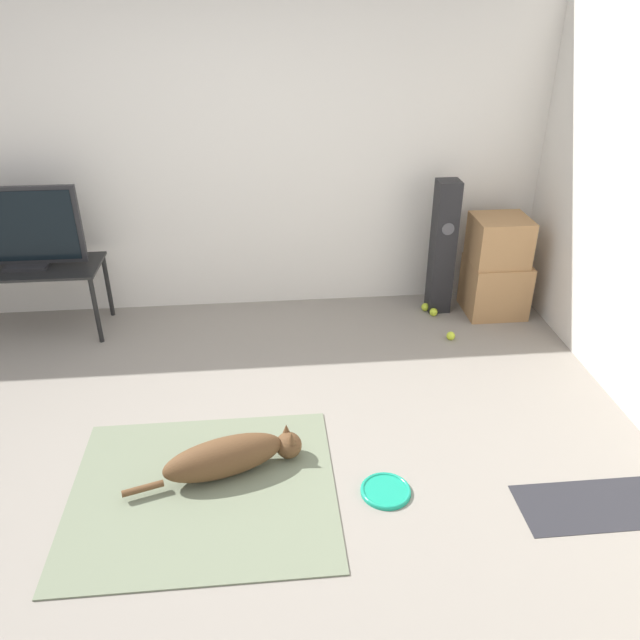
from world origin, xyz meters
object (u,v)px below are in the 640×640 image
(frisbee, at_px, (386,491))
(tennis_ball_by_boxes, at_px, (434,312))
(cardboard_box_upper, at_px, (499,240))
(tv, at_px, (20,228))
(tennis_ball_loose_on_carpet, at_px, (425,307))
(cardboard_box_lower, at_px, (495,287))
(dog, at_px, (231,456))
(floor_speaker, at_px, (443,248))
(tennis_ball_near_speaker, at_px, (451,336))
(tv_stand, at_px, (31,275))

(frisbee, relative_size, tennis_ball_by_boxes, 4.12)
(cardboard_box_upper, xyz_separation_m, tv, (-3.60, 0.02, 0.22))
(tv, distance_m, tennis_ball_loose_on_carpet, 3.18)
(frisbee, bearing_deg, cardboard_box_upper, 57.70)
(cardboard_box_lower, xyz_separation_m, cardboard_box_upper, (-0.02, -0.00, 0.41))
(dog, bearing_deg, cardboard_box_lower, 39.91)
(dog, height_order, floor_speaker, floor_speaker)
(floor_speaker, xyz_separation_m, tennis_ball_near_speaker, (-0.03, -0.51, -0.51))
(tv_stand, xyz_separation_m, tennis_ball_loose_on_carpet, (3.07, 0.04, -0.45))
(tennis_ball_by_boxes, height_order, tennis_ball_loose_on_carpet, same)
(tennis_ball_near_speaker, bearing_deg, tennis_ball_loose_on_carpet, 98.86)
(floor_speaker, height_order, tv_stand, floor_speaker)
(dog, height_order, cardboard_box_upper, cardboard_box_upper)
(cardboard_box_lower, distance_m, floor_speaker, 0.56)
(frisbee, xyz_separation_m, tennis_ball_near_speaker, (0.80, 1.56, 0.02))
(tennis_ball_near_speaker, xyz_separation_m, tennis_ball_loose_on_carpet, (-0.08, 0.49, 0.00))
(cardboard_box_lower, xyz_separation_m, tv, (-3.62, 0.02, 0.62))
(floor_speaker, xyz_separation_m, tennis_ball_by_boxes, (-0.06, -0.12, -0.51))
(floor_speaker, bearing_deg, cardboard_box_upper, -11.04)
(dog, bearing_deg, tennis_ball_by_boxes, 47.11)
(tv_stand, bearing_deg, dog, -49.45)
(dog, xyz_separation_m, tennis_ball_near_speaker, (1.63, 1.33, -0.09))
(cardboard_box_lower, bearing_deg, cardboard_box_upper, -172.93)
(cardboard_box_lower, height_order, tennis_ball_by_boxes, cardboard_box_lower)
(tv, relative_size, tennis_ball_near_speaker, 13.28)
(tennis_ball_loose_on_carpet, bearing_deg, frisbee, -109.52)
(tv_stand, relative_size, tennis_ball_near_speaker, 15.74)
(tennis_ball_loose_on_carpet, bearing_deg, tennis_ball_by_boxes, -65.18)
(cardboard_box_upper, bearing_deg, tennis_ball_near_speaker, -136.54)
(tennis_ball_near_speaker, bearing_deg, dog, -140.86)
(cardboard_box_upper, bearing_deg, floor_speaker, 168.96)
(tv, height_order, tennis_ball_by_boxes, tv)
(dog, bearing_deg, cardboard_box_upper, 40.13)
(cardboard_box_upper, relative_size, tennis_ball_near_speaker, 6.45)
(cardboard_box_upper, distance_m, tv, 3.61)
(tennis_ball_near_speaker, bearing_deg, cardboard_box_lower, 42.44)
(tennis_ball_loose_on_carpet, bearing_deg, tv_stand, -179.21)
(tennis_ball_by_boxes, bearing_deg, frisbee, -111.56)
(floor_speaker, bearing_deg, tv_stand, -178.83)
(cardboard_box_lower, height_order, tv_stand, tv_stand)
(dog, relative_size, tv_stand, 0.93)
(tennis_ball_by_boxes, bearing_deg, tv_stand, 179.00)
(tennis_ball_by_boxes, xyz_separation_m, tennis_ball_loose_on_carpet, (-0.04, 0.10, 0.00))
(dog, relative_size, tennis_ball_loose_on_carpet, 14.71)
(dog, distance_m, tennis_ball_near_speaker, 2.11)
(cardboard_box_upper, distance_m, tennis_ball_by_boxes, 0.77)
(cardboard_box_upper, bearing_deg, tennis_ball_loose_on_carpet, 173.45)
(tv_stand, distance_m, tennis_ball_near_speaker, 3.21)
(tennis_ball_near_speaker, relative_size, tennis_ball_loose_on_carpet, 1.00)
(cardboard_box_lower, relative_size, tennis_ball_by_boxes, 7.09)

